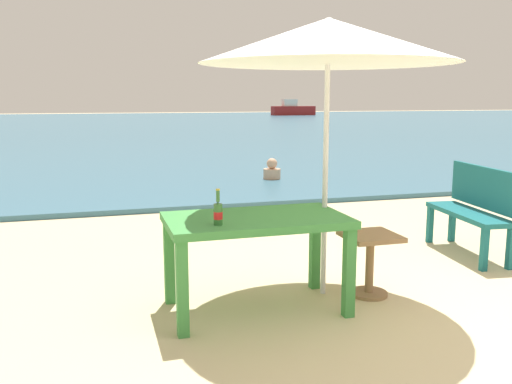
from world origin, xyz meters
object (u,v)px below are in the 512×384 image
at_px(beer_bottle_amber, 218,212).
at_px(side_table_wood, 370,255).
at_px(swimmer_person, 272,171).
at_px(bench_teal_center, 475,205).
at_px(patio_umbrella, 328,41).
at_px(picnic_table_green, 256,230).
at_px(boat_ferry, 293,109).

bearing_deg(beer_bottle_amber, side_table_wood, 9.48).
bearing_deg(beer_bottle_amber, swimmer_person, 68.63).
bearing_deg(bench_teal_center, patio_umbrella, -162.08).
xyz_separation_m(patio_umbrella, swimmer_person, (1.52, 6.08, -1.88)).
distance_m(picnic_table_green, swimmer_person, 6.65).
relative_size(side_table_wood, boat_ferry, 0.14).
bearing_deg(swimmer_person, boat_ferry, 69.17).
height_order(picnic_table_green, side_table_wood, picnic_table_green).
relative_size(picnic_table_green, swimmer_person, 3.41).
bearing_deg(swimmer_person, bench_teal_center, -84.77).
height_order(beer_bottle_amber, bench_teal_center, beer_bottle_amber).
height_order(beer_bottle_amber, patio_umbrella, patio_umbrella).
xyz_separation_m(side_table_wood, swimmer_person, (1.17, 6.23, -0.11)).
bearing_deg(side_table_wood, swimmer_person, 79.41).
bearing_deg(picnic_table_green, patio_umbrella, 15.95).
distance_m(patio_umbrella, bench_teal_center, 2.64).
xyz_separation_m(swimmer_person, boat_ferry, (14.16, 37.22, 0.36)).
relative_size(beer_bottle_amber, boat_ferry, 0.07).
relative_size(beer_bottle_amber, bench_teal_center, 0.21).
xyz_separation_m(bench_teal_center, boat_ferry, (13.66, 42.64, 0.05)).
relative_size(bench_teal_center, boat_ferry, 0.31).
height_order(side_table_wood, bench_teal_center, bench_teal_center).
height_order(beer_bottle_amber, boat_ferry, boat_ferry).
xyz_separation_m(beer_bottle_amber, bench_teal_center, (3.02, 1.04, -0.31)).
bearing_deg(swimmer_person, side_table_wood, -100.59).
bearing_deg(swimmer_person, patio_umbrella, -104.07).
distance_m(beer_bottle_amber, patio_umbrella, 1.66).
xyz_separation_m(picnic_table_green, bench_teal_center, (2.68, 0.84, -0.11)).
xyz_separation_m(picnic_table_green, boat_ferry, (16.34, 43.48, -0.05)).
bearing_deg(side_table_wood, boat_ferry, 70.58).
relative_size(picnic_table_green, boat_ferry, 0.35).
bearing_deg(boat_ferry, patio_umbrella, -109.91).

